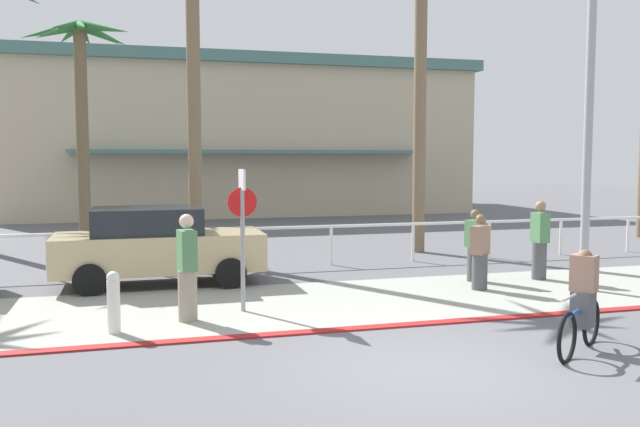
# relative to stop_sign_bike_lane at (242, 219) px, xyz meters

# --- Properties ---
(ground_plane) EXTENTS (80.00, 80.00, 0.00)m
(ground_plane) POSITION_rel_stop_sign_bike_lane_xyz_m (1.89, 6.10, -1.68)
(ground_plane) COLOR #5B5B60
(sidewalk_strip) EXTENTS (44.00, 4.00, 0.02)m
(sidewalk_strip) POSITION_rel_stop_sign_bike_lane_xyz_m (1.89, 0.30, -1.67)
(sidewalk_strip) COLOR #9E9E93
(sidewalk_strip) RESTS_ON ground
(curb_paint) EXTENTS (44.00, 0.24, 0.03)m
(curb_paint) POSITION_rel_stop_sign_bike_lane_xyz_m (1.89, -1.70, -1.66)
(curb_paint) COLOR maroon
(curb_paint) RESTS_ON ground
(building_backdrop) EXTENTS (22.66, 13.13, 7.43)m
(building_backdrop) POSITION_rel_stop_sign_bike_lane_xyz_m (3.31, 23.95, 2.06)
(building_backdrop) COLOR #BCAD8E
(building_backdrop) RESTS_ON ground
(rail_fence) EXTENTS (25.05, 0.08, 1.04)m
(rail_fence) POSITION_rel_stop_sign_bike_lane_xyz_m (1.89, 4.60, -0.84)
(rail_fence) COLOR white
(rail_fence) RESTS_ON ground
(stop_sign_bike_lane) EXTENTS (0.52, 0.56, 2.56)m
(stop_sign_bike_lane) POSITION_rel_stop_sign_bike_lane_xyz_m (0.00, 0.00, 0.00)
(stop_sign_bike_lane) COLOR gray
(stop_sign_bike_lane) RESTS_ON ground
(bollard_0) EXTENTS (0.20, 0.20, 1.00)m
(bollard_0) POSITION_rel_stop_sign_bike_lane_xyz_m (-2.20, -0.95, -1.16)
(bollard_0) COLOR white
(bollard_0) RESTS_ON ground
(streetlight_curb) EXTENTS (0.24, 2.54, 7.50)m
(streetlight_curb) POSITION_rel_stop_sign_bike_lane_xyz_m (7.15, -0.20, 2.60)
(streetlight_curb) COLOR #9EA0A5
(streetlight_curb) RESTS_ON ground
(palm_tree_3) EXTENTS (3.33, 2.73, 6.79)m
(palm_tree_3) POSITION_rel_stop_sign_bike_lane_xyz_m (-3.25, 9.45, 3.56)
(palm_tree_3) COLOR brown
(palm_tree_3) RESTS_ON ground
(palm_tree_5) EXTENTS (3.37, 3.43, 8.31)m
(palm_tree_5) POSITION_rel_stop_sign_bike_lane_xyz_m (6.18, 6.19, 4.32)
(palm_tree_5) COLOR #756047
(palm_tree_5) RESTS_ON ground
(car_tan_1) EXTENTS (4.40, 2.02, 1.69)m
(car_tan_1) POSITION_rel_stop_sign_bike_lane_xyz_m (-1.38, 3.07, -0.81)
(car_tan_1) COLOR tan
(car_tan_1) RESTS_ON ground
(cyclist_blue_0) EXTENTS (1.50, 1.13, 1.50)m
(cyclist_blue_0) POSITION_rel_stop_sign_bike_lane_xyz_m (4.27, -3.74, -0.98)
(cyclist_blue_0) COLOR black
(cyclist_blue_0) RESTS_ON ground
(pedestrian_0) EXTENTS (0.40, 0.46, 1.62)m
(pedestrian_0) POSITION_rel_stop_sign_bike_lane_xyz_m (5.42, 1.51, -0.93)
(pedestrian_0) COLOR #4C4C51
(pedestrian_0) RESTS_ON ground
(pedestrian_1) EXTENTS (0.33, 0.40, 1.80)m
(pedestrian_1) POSITION_rel_stop_sign_bike_lane_xyz_m (6.94, 1.31, -0.84)
(pedestrian_1) COLOR #4C4C51
(pedestrian_1) RESTS_ON ground
(pedestrian_2) EXTENTS (0.37, 0.44, 1.83)m
(pedestrian_2) POSITION_rel_stop_sign_bike_lane_xyz_m (-1.01, -0.46, -0.82)
(pedestrian_2) COLOR gray
(pedestrian_2) RESTS_ON ground
(pedestrian_3) EXTENTS (0.48, 0.44, 1.60)m
(pedestrian_3) POSITION_rel_stop_sign_bike_lane_xyz_m (5.06, 0.61, -0.95)
(pedestrian_3) COLOR #4C4C51
(pedestrian_3) RESTS_ON ground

